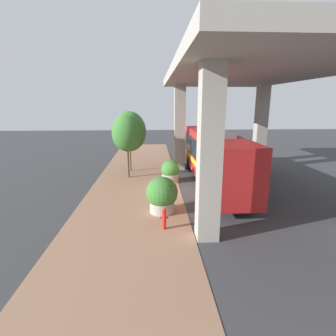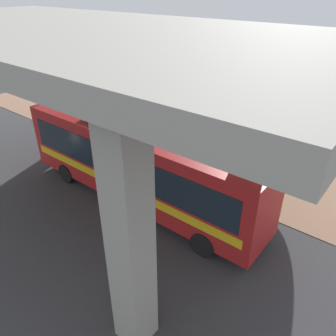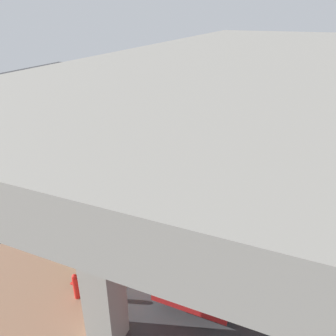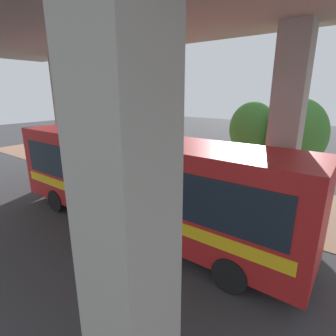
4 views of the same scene
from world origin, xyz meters
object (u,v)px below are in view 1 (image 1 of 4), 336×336
(street_tree_near, at_px, (127,134))
(street_tree_far, at_px, (130,132))
(planter_middle, at_px, (170,171))
(bus, at_px, (214,155))
(fire_hydrant, at_px, (164,219))
(planter_front, at_px, (162,195))

(street_tree_near, height_order, street_tree_far, street_tree_far)
(street_tree_far, bearing_deg, planter_middle, -46.49)
(bus, relative_size, fire_hydrant, 12.07)
(fire_hydrant, height_order, street_tree_near, street_tree_near)
(planter_front, bearing_deg, bus, 51.46)
(planter_middle, distance_m, street_tree_near, 4.32)
(planter_front, height_order, planter_middle, planter_front)
(bus, bearing_deg, planter_front, -128.54)
(bus, relative_size, planter_middle, 7.65)
(bus, xyz_separation_m, planter_front, (-3.80, -4.77, -1.12))
(bus, height_order, fire_hydrant, bus)
(fire_hydrant, bearing_deg, bus, 60.63)
(fire_hydrant, xyz_separation_m, street_tree_far, (-2.40, 10.77, 2.82))
(bus, relative_size, street_tree_far, 2.48)
(bus, distance_m, planter_middle, 3.37)
(planter_front, relative_size, planter_middle, 1.20)
(fire_hydrant, height_order, planter_middle, planter_middle)
(planter_front, bearing_deg, street_tree_far, 104.99)
(street_tree_near, xyz_separation_m, street_tree_far, (0.01, 2.02, -0.07))
(planter_middle, relative_size, street_tree_near, 0.34)
(bus, xyz_separation_m, street_tree_near, (-6.17, 2.06, 1.32))
(street_tree_far, bearing_deg, street_tree_near, -90.15)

